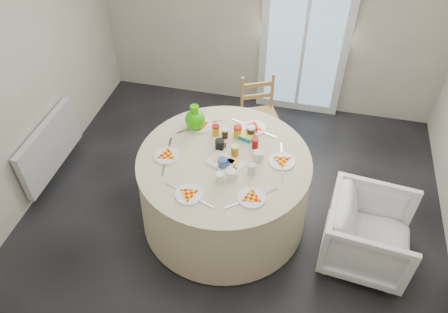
% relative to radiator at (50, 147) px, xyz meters
% --- Properties ---
extents(floor, '(4.00, 4.00, 0.00)m').
position_rel_radiator_xyz_m(floor, '(1.94, -0.20, -0.38)').
color(floor, black).
rests_on(floor, ground).
extents(wall_back, '(4.00, 0.02, 2.60)m').
position_rel_radiator_xyz_m(wall_back, '(1.94, 1.80, 0.92)').
color(wall_back, '#BCB5A3').
rests_on(wall_back, floor).
extents(wall_left, '(0.02, 4.00, 2.60)m').
position_rel_radiator_xyz_m(wall_left, '(-0.06, -0.20, 0.92)').
color(wall_left, '#BCB5A3').
rests_on(wall_left, floor).
extents(glass_door, '(1.00, 0.08, 2.10)m').
position_rel_radiator_xyz_m(glass_door, '(2.34, 1.75, 0.67)').
color(glass_door, silver).
rests_on(glass_door, floor).
extents(radiator, '(0.07, 1.00, 0.55)m').
position_rel_radiator_xyz_m(radiator, '(0.00, 0.00, 0.00)').
color(radiator, silver).
rests_on(radiator, floor).
extents(table, '(1.56, 1.56, 0.79)m').
position_rel_radiator_xyz_m(table, '(1.86, -0.16, -0.01)').
color(table, beige).
rests_on(table, floor).
extents(wooden_chair, '(0.50, 0.49, 0.86)m').
position_rel_radiator_xyz_m(wooden_chair, '(2.00, 0.91, 0.09)').
color(wooden_chair, '#C08342').
rests_on(wooden_chair, floor).
extents(armchair, '(0.73, 0.77, 0.73)m').
position_rel_radiator_xyz_m(armchair, '(3.17, -0.33, 0.01)').
color(armchair, white).
rests_on(armchair, floor).
extents(place_settings, '(1.57, 1.57, 0.02)m').
position_rel_radiator_xyz_m(place_settings, '(1.86, -0.16, 0.39)').
color(place_settings, silver).
rests_on(place_settings, table).
extents(jar_cluster, '(0.48, 0.36, 0.13)m').
position_rel_radiator_xyz_m(jar_cluster, '(1.89, 0.09, 0.44)').
color(jar_cluster, '#A94724').
rests_on(jar_cluster, table).
extents(butter_tub, '(0.15, 0.13, 0.05)m').
position_rel_radiator_xyz_m(butter_tub, '(1.99, 0.14, 0.41)').
color(butter_tub, '#0F80A3').
rests_on(butter_tub, table).
extents(green_pitcher, '(0.22, 0.22, 0.24)m').
position_rel_radiator_xyz_m(green_pitcher, '(1.50, 0.19, 0.49)').
color(green_pitcher, '#2EB404').
rests_on(green_pitcher, table).
extents(cheese_platter, '(0.35, 0.29, 0.04)m').
position_rel_radiator_xyz_m(cheese_platter, '(1.88, -0.21, 0.39)').
color(cheese_platter, silver).
rests_on(cheese_platter, table).
extents(mugs_glasses, '(0.80, 0.80, 0.11)m').
position_rel_radiator_xyz_m(mugs_glasses, '(1.97, -0.16, 0.43)').
color(mugs_glasses, '#A9A2A1').
rests_on(mugs_glasses, table).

